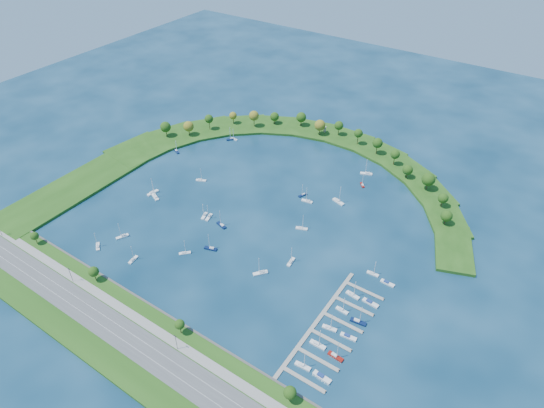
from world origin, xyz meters
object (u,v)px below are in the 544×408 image
Objects in this scene: moored_boat_1 at (366,173)px; moored_boat_19 at (185,253)px; docked_boat_1 at (322,377)px; moored_boat_3 at (221,225)px; moored_boat_6 at (261,273)px; docked_boat_3 at (335,356)px; moored_boat_12 at (291,262)px; moored_boat_20 at (307,201)px; moored_boat_18 at (177,151)px; docked_boat_2 at (318,344)px; docked_boat_0 at (303,366)px; moored_boat_10 at (133,259)px; moored_boat_16 at (303,195)px; docked_boat_5 at (348,337)px; moored_boat_11 at (231,139)px; moored_boat_13 at (155,197)px; moored_boat_9 at (204,215)px; dock_system at (329,327)px; moored_boat_8 at (98,246)px; moored_boat_17 at (302,228)px; moored_boat_14 at (209,217)px; docked_boat_9 at (370,303)px; moored_boat_4 at (362,185)px; moored_boat_7 at (338,201)px; docked_boat_11 at (387,283)px; docked_boat_7 at (358,321)px; moored_boat_2 at (153,192)px; docked_boat_8 at (353,295)px; docked_boat_4 at (329,328)px; moored_boat_0 at (211,248)px; docked_boat_10 at (373,273)px; moored_boat_15 at (122,236)px; moored_boat_21 at (234,139)px.

moored_boat_1 is 1.25× the size of moored_boat_19.
moored_boat_3 is at bearing 155.18° from docked_boat_1.
moored_boat_6 is 1.07× the size of docked_boat_3.
moored_boat_20 is at bearing 14.41° from moored_boat_12.
moored_boat_18 is 0.85× the size of docked_boat_2.
moored_boat_18 is 217.14m from docked_boat_0.
moored_boat_10 is 0.85× the size of docked_boat_2.
moored_boat_16 reaches higher than docked_boat_5.
moored_boat_10 is 152.38m from moored_boat_11.
docked_boat_3 is at bearing -170.53° from moored_boat_13.
moored_boat_9 is 71.49m from moored_boat_12.
moored_boat_8 is (-148.05, -26.33, 0.53)m from dock_system.
docked_boat_3 is at bearing -69.92° from moored_boat_17.
moored_boat_8 is 0.97× the size of moored_boat_14.
docked_boat_2 is 1.33× the size of docked_boat_9.
moored_boat_4 is 0.75× the size of moored_boat_6.
moored_boat_8 is 69.37m from moored_boat_9.
dock_system is 107.91m from moored_boat_7.
moored_boat_18 reaches higher than moored_boat_16.
moored_boat_19 is at bearing 45.25° from moored_boat_1.
moored_boat_18 is at bearing 171.58° from docked_boat_11.
docked_boat_7 is at bearing -57.88° from moored_boat_17.
moored_boat_6 is at bearing -77.07° from moored_boat_7.
moored_boat_2 is at bearing 19.32° from moored_boat_1.
docked_boat_8 is at bearing -120.17° from docked_boat_11.
docked_boat_4 reaches higher than docked_boat_11.
moored_boat_11 is at bearing 139.56° from docked_boat_7.
docked_boat_2 is at bearing 178.49° from docked_boat_3.
moored_boat_0 is 121.50m from moored_boat_18.
docked_boat_4 is at bearing 132.61° from docked_boat_3.
docked_boat_10 is at bearing 140.42° from moored_boat_20.
moored_boat_13 reaches higher than docked_boat_5.
dock_system is at bearing -87.03° from moored_boat_10.
docked_boat_10 reaches higher than docked_boat_1.
docked_boat_5 is at bearing 119.36° from moored_boat_15.
moored_boat_10 reaches higher than moored_boat_18.
docked_boat_0 is 0.95× the size of docked_boat_7.
moored_boat_2 reaches higher than docked_boat_5.
moored_boat_7 reaches higher than docked_boat_11.
docked_boat_8 is at bearing 71.71° from moored_boat_14.
moored_boat_20 reaches higher than moored_boat_4.
docked_boat_7 is at bearing 164.85° from moored_boat_4.
docked_boat_0 reaches higher than moored_boat_8.
moored_boat_6 reaches higher than moored_boat_14.
moored_boat_1 is 0.98× the size of moored_boat_13.
moored_boat_8 is at bearing -153.20° from docked_boat_11.
moored_boat_21 is (-11.62, 152.81, -0.03)m from moored_boat_8.
moored_boat_13 is 1.28× the size of docked_boat_10.
docked_boat_0 reaches higher than moored_boat_16.
docked_boat_7 is at bearing -85.01° from docked_boat_9.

